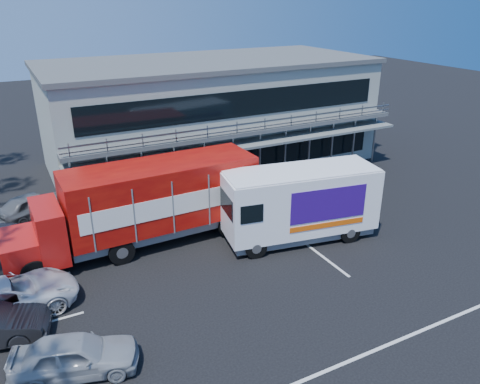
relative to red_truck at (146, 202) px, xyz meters
name	(u,v)px	position (x,y,z in m)	size (l,w,h in m)	color
ground	(286,267)	(4.82, -4.98, -2.21)	(120.00, 120.00, 0.00)	black
building	(210,112)	(7.82, 9.96, 1.45)	(22.40, 12.00, 7.30)	#989E91
red_truck	(146,202)	(0.00, 0.00, 0.00)	(11.96, 3.15, 4.00)	#AC110D
white_van	(300,203)	(6.81, -2.98, -0.26)	(7.82, 3.78, 3.66)	white
parked_car_a	(75,355)	(-4.68, -7.28, -1.52)	(1.61, 4.00, 1.36)	#A2A5A9
parked_car_c	(6,298)	(-6.47, -2.98, -1.47)	(2.43, 5.27, 1.46)	silver
parked_car_e	(34,205)	(-4.68, 5.82, -1.50)	(1.67, 4.14, 1.41)	slate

